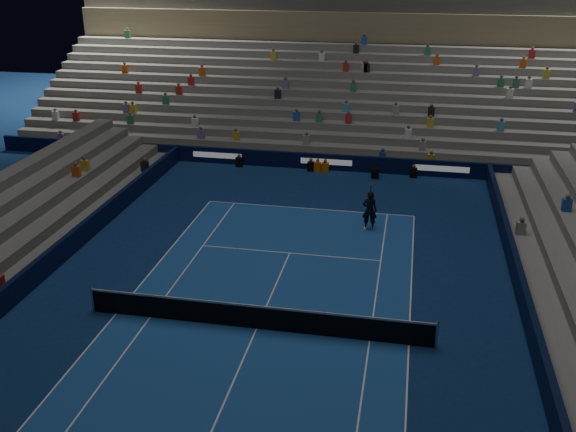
% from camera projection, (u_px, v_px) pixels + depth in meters
% --- Properties ---
extents(ground, '(90.00, 90.00, 0.00)m').
position_uv_depth(ground, '(257.00, 329.00, 23.76)').
color(ground, '#0D2450').
rests_on(ground, ground).
extents(court_surface, '(10.97, 23.77, 0.01)m').
position_uv_depth(court_surface, '(257.00, 329.00, 23.76)').
color(court_surface, '#1A4990').
rests_on(court_surface, ground).
extents(sponsor_barrier_far, '(44.00, 0.25, 1.00)m').
position_uv_depth(sponsor_barrier_far, '(327.00, 162.00, 40.31)').
color(sponsor_barrier_far, black).
rests_on(sponsor_barrier_far, ground).
extents(sponsor_barrier_east, '(0.25, 37.00, 1.00)m').
position_uv_depth(sponsor_barrier_east, '(537.00, 346.00, 21.85)').
color(sponsor_barrier_east, black).
rests_on(sponsor_barrier_east, ground).
extents(sponsor_barrier_west, '(0.25, 37.00, 1.00)m').
position_uv_depth(sponsor_barrier_west, '(14.00, 292.00, 25.27)').
color(sponsor_barrier_west, black).
rests_on(sponsor_barrier_west, ground).
extents(grandstand_main, '(44.00, 15.20, 11.20)m').
position_uv_depth(grandstand_main, '(345.00, 86.00, 47.71)').
color(grandstand_main, slate).
rests_on(grandstand_main, ground).
extents(tennis_net, '(12.90, 0.10, 1.10)m').
position_uv_depth(tennis_net, '(256.00, 317.00, 23.56)').
color(tennis_net, '#B2B2B7').
rests_on(tennis_net, ground).
extents(tennis_player, '(0.73, 0.49, 1.98)m').
position_uv_depth(tennis_player, '(370.00, 210.00, 31.67)').
color(tennis_player, black).
rests_on(tennis_player, ground).
extents(broadcast_camera, '(0.48, 0.90, 0.57)m').
position_uv_depth(broadcast_camera, '(375.00, 173.00, 38.99)').
color(broadcast_camera, black).
rests_on(broadcast_camera, ground).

